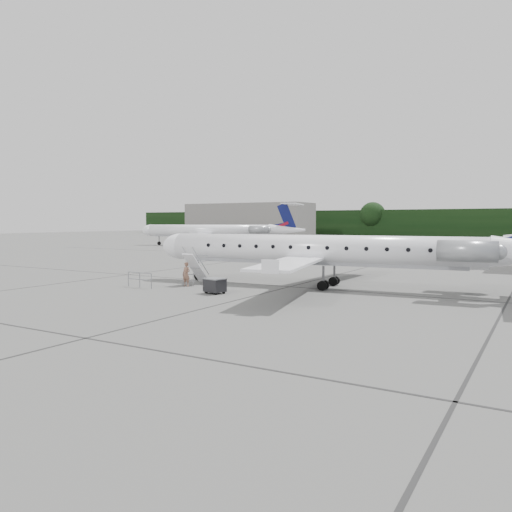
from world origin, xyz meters
The scene contains 9 objects.
ground centered at (0.00, 0.00, 0.00)m, with size 320.00×320.00×0.00m, color #595957.
treeline centered at (0.00, 130.00, 4.00)m, with size 260.00×4.00×8.00m, color black.
terminal_building centered at (-70.00, 110.00, 5.00)m, with size 40.00×14.00×10.00m, color slate.
main_regional_jet centered at (-1.50, 5.94, 3.51)m, with size 27.41×19.73×7.03m, color white, non-canonical shape.
airstair centered at (-9.34, 3.04, 1.10)m, with size 0.85×2.20×2.20m, color white, non-canonical shape.
passenger centered at (-9.22, 1.80, 0.83)m, with size 0.60×0.40×1.66m, color brown.
safety_railing centered at (-11.54, -0.29, 0.50)m, with size 2.20×0.08×1.00m, color gray, non-canonical shape.
baggage_cart centered at (-5.57, -0.01, 0.51)m, with size 1.17×0.95×1.01m, color black, non-canonical shape.
bg_regional_left centered at (-41.24, 48.62, 3.81)m, with size 29.04×20.91×7.62m, color white, non-canonical shape.
Camera 1 is at (12.04, -24.98, 4.45)m, focal length 35.00 mm.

